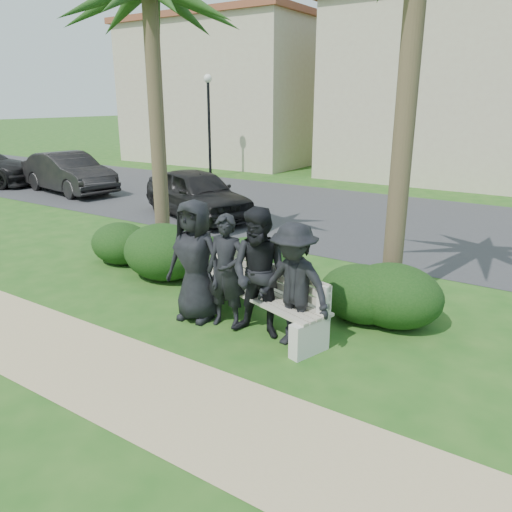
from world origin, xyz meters
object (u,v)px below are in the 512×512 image
object	(u,v)px
man_a	(195,261)
car_a	(197,194)
man_c	(261,274)
car_b	(69,173)
park_bench	(254,297)
man_b	(226,271)
street_lamp	(209,107)
man_d	(294,286)

from	to	relation	value
man_a	car_a	distance (m)	6.99
man_a	car_a	world-z (taller)	man_a
man_c	car_b	world-z (taller)	man_c
park_bench	man_c	xyz separation A→B (m)	(0.32, -0.30, 0.53)
car_a	man_c	bearing A→B (deg)	-113.19
man_b	car_a	distance (m)	7.30
car_a	street_lamp	bearing A→B (deg)	56.26
street_lamp	man_a	world-z (taller)	street_lamp
man_b	man_c	world-z (taller)	man_c
man_d	car_b	distance (m)	13.96
man_d	car_a	world-z (taller)	man_d
street_lamp	park_bench	distance (m)	15.56
man_a	car_b	distance (m)	12.49
park_bench	man_b	xyz separation A→B (m)	(-0.29, -0.29, 0.44)
man_c	car_a	distance (m)	7.74
man_a	car_a	bearing A→B (deg)	123.48
man_b	man_a	bearing A→B (deg)	175.27
street_lamp	park_bench	xyz separation A→B (m)	(10.08, -11.58, -2.53)
street_lamp	man_c	size ratio (longest dim) A/B	2.27
man_d	man_c	bearing A→B (deg)	-174.85
man_c	car_a	bearing A→B (deg)	127.01
man_c	car_a	world-z (taller)	man_c
man_c	man_d	distance (m)	0.53
park_bench	man_a	world-z (taller)	man_a
street_lamp	park_bench	size ratio (longest dim) A/B	1.53
street_lamp	man_a	size ratio (longest dim) A/B	2.28
man_c	car_b	xyz separation A→B (m)	(-12.15, 5.85, -0.22)
park_bench	car_b	world-z (taller)	car_b
park_bench	man_c	distance (m)	0.69
man_b	man_d	bearing A→B (deg)	-12.13
man_a	car_b	size ratio (longest dim) A/B	0.43
car_b	street_lamp	bearing A→B (deg)	-7.54
street_lamp	man_d	size ratio (longest dim) A/B	2.45
street_lamp	car_b	bearing A→B (deg)	-106.14
man_c	street_lamp	bearing A→B (deg)	121.61
man_b	car_b	bearing A→B (deg)	141.47
park_bench	car_b	bearing A→B (deg)	172.22
street_lamp	man_c	bearing A→B (deg)	-48.78
car_a	car_b	bearing A→B (deg)	105.47
man_c	car_b	size ratio (longest dim) A/B	0.43
park_bench	car_a	size ratio (longest dim) A/B	0.69
park_bench	man_b	bearing A→B (deg)	-117.28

